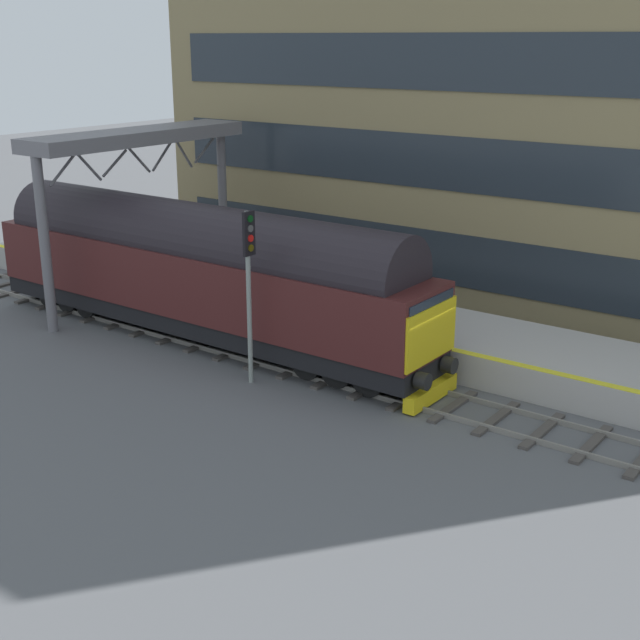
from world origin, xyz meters
TOP-DOWN VIEW (x-y plane):
  - ground_plane at (0.00, 0.00)m, footprint 140.00×140.00m
  - track_main at (0.00, -0.00)m, footprint 2.50×60.00m
  - station_platform at (3.60, 0.00)m, footprint 4.00×44.00m
  - station_building at (10.90, 0.94)m, footprint 5.53×31.80m
  - diesel_locomotive at (0.00, 7.64)m, footprint 2.74×18.05m
  - signal_post_mid at (-1.88, 3.78)m, footprint 0.44×0.22m
  - waiting_passenger at (2.94, 6.31)m, footprint 0.46×0.47m
  - overhead_footbridge at (2.05, 12.49)m, footprint 9.30×2.00m

SIDE VIEW (x-z plane):
  - ground_plane at x=0.00m, z-range 0.00..0.00m
  - track_main at x=0.00m, z-range -0.02..0.13m
  - station_platform at x=3.60m, z-range 0.00..1.01m
  - waiting_passenger at x=2.94m, z-range 1.17..2.81m
  - diesel_locomotive at x=0.00m, z-range 0.14..4.82m
  - signal_post_mid at x=-1.88m, z-range 0.76..5.92m
  - overhead_footbridge at x=2.05m, z-range 2.56..9.14m
  - station_building at x=10.90m, z-range 0.00..17.58m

